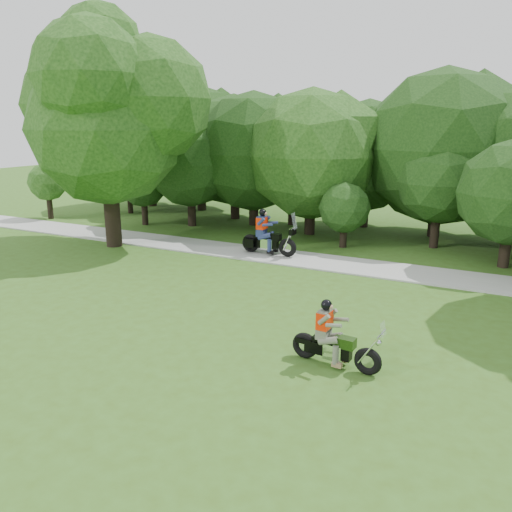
% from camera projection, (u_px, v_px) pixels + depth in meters
% --- Properties ---
extents(ground, '(100.00, 100.00, 0.00)m').
position_uv_depth(ground, '(265.00, 351.00, 11.90)').
color(ground, '#365618').
rests_on(ground, ground).
extents(walkway, '(60.00, 2.20, 0.06)m').
position_uv_depth(walkway, '(356.00, 266.00, 18.81)').
color(walkway, '#9C9C96').
rests_on(walkway, ground).
extents(tree_line, '(39.48, 11.15, 7.75)m').
position_uv_depth(tree_line, '(382.00, 157.00, 23.71)').
color(tree_line, black).
rests_on(tree_line, ground).
extents(big_tree_west, '(8.64, 6.56, 9.96)m').
position_uv_depth(big_tree_west, '(110.00, 111.00, 20.89)').
color(big_tree_west, black).
rests_on(big_tree_west, ground).
extents(chopper_motorcycle, '(2.13, 0.62, 1.52)m').
position_uv_depth(chopper_motorcycle, '(331.00, 342.00, 11.07)').
color(chopper_motorcycle, black).
rests_on(chopper_motorcycle, ground).
extents(touring_motorcycle, '(2.44, 0.69, 1.86)m').
position_uv_depth(touring_motorcycle, '(265.00, 238.00, 20.29)').
color(touring_motorcycle, black).
rests_on(touring_motorcycle, walkway).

